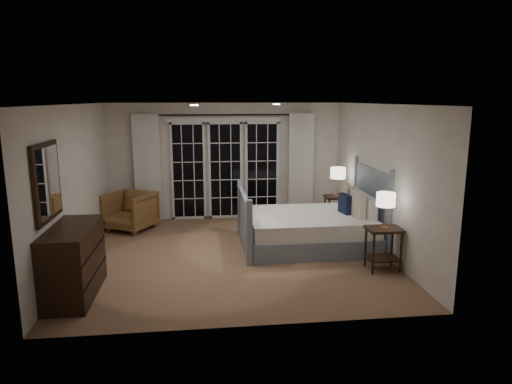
{
  "coord_description": "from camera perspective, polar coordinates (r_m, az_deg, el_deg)",
  "views": [
    {
      "loc": [
        -0.51,
        -7.33,
        2.59
      ],
      "look_at": [
        0.38,
        0.09,
        1.05
      ],
      "focal_mm": 32.0,
      "sensor_mm": 36.0,
      "label": 1
    }
  ],
  "objects": [
    {
      "name": "mirror",
      "position": [
        6.36,
        -24.65,
        1.16
      ],
      "size": [
        0.05,
        0.85,
        1.0
      ],
      "color": "#312010",
      "rests_on": "wall_left"
    },
    {
      "name": "wall_left",
      "position": [
        7.71,
        -21.69,
        0.8
      ],
      "size": [
        0.02,
        5.0,
        2.5
      ],
      "primitive_type": "cube",
      "color": "white",
      "rests_on": "floor"
    },
    {
      "name": "downlight_b",
      "position": [
        6.93,
        -7.73,
        10.71
      ],
      "size": [
        0.12,
        0.12,
        0.01
      ],
      "primitive_type": "cylinder",
      "color": "white",
      "rests_on": "ceiling"
    },
    {
      "name": "wall_back",
      "position": [
        9.94,
        -3.86,
        3.85
      ],
      "size": [
        5.0,
        0.02,
        2.5
      ],
      "primitive_type": "cube",
      "color": "white",
      "rests_on": "floor"
    },
    {
      "name": "dresser",
      "position": [
        6.56,
        -21.87,
        -8.08
      ],
      "size": [
        0.57,
        1.33,
        0.94
      ],
      "color": "#312010",
      "rests_on": "floor"
    },
    {
      "name": "lamp_right",
      "position": [
        9.36,
        10.21,
        2.32
      ],
      "size": [
        0.3,
        0.3,
        0.59
      ],
      "color": "tan",
      "rests_on": "nightstand_right"
    },
    {
      "name": "nightstand_left",
      "position": [
        7.25,
        15.63,
        -6.06
      ],
      "size": [
        0.51,
        0.41,
        0.67
      ],
      "color": "#312010",
      "rests_on": "floor"
    },
    {
      "name": "bed",
      "position": [
        8.19,
        7.01,
        -4.39
      ],
      "size": [
        2.36,
        1.7,
        1.38
      ],
      "color": "gray",
      "rests_on": "floor"
    },
    {
      "name": "nightstand_right",
      "position": [
        9.5,
        10.06,
        -1.78
      ],
      "size": [
        0.49,
        0.39,
        0.64
      ],
      "color": "#312010",
      "rests_on": "floor"
    },
    {
      "name": "ceiling",
      "position": [
        7.35,
        -2.93,
        10.92
      ],
      "size": [
        5.0,
        5.0,
        0.0
      ],
      "primitive_type": "plane",
      "rotation": [
        3.14,
        0.0,
        0.0
      ],
      "color": "white",
      "rests_on": "wall_back"
    },
    {
      "name": "armchair",
      "position": [
        9.44,
        -15.42,
        -2.32
      ],
      "size": [
        1.13,
        1.14,
        0.77
      ],
      "primitive_type": "imported",
      "rotation": [
        0.0,
        0.0,
        -0.52
      ],
      "color": "brown",
      "rests_on": "floor"
    },
    {
      "name": "wall_front",
      "position": [
        5.04,
        -0.79,
        -3.77
      ],
      "size": [
        5.0,
        0.02,
        2.5
      ],
      "primitive_type": "cube",
      "color": "white",
      "rests_on": "floor"
    },
    {
      "name": "lamp_left",
      "position": [
        7.08,
        15.92,
        -0.98
      ],
      "size": [
        0.28,
        0.28,
        0.54
      ],
      "color": "tan",
      "rests_on": "nightstand_left"
    },
    {
      "name": "french_doors",
      "position": [
        9.92,
        -3.84,
        2.91
      ],
      "size": [
        2.5,
        0.04,
        2.2
      ],
      "color": "black",
      "rests_on": "wall_back"
    },
    {
      "name": "curtain_left",
      "position": [
        9.89,
        -13.42,
        2.93
      ],
      "size": [
        0.55,
        0.1,
        2.25
      ],
      "primitive_type": "cube",
      "color": "white",
      "rests_on": "curtain_rod"
    },
    {
      "name": "floor",
      "position": [
        7.79,
        -2.74,
        -7.79
      ],
      "size": [
        5.0,
        5.0,
        0.0
      ],
      "primitive_type": "plane",
      "color": "#8C634B",
      "rests_on": "ground"
    },
    {
      "name": "wall_right",
      "position": [
        8.04,
        15.24,
        1.63
      ],
      "size": [
        0.02,
        5.0,
        2.5
      ],
      "primitive_type": "cube",
      "color": "white",
      "rests_on": "floor"
    },
    {
      "name": "curtain_rod",
      "position": [
        9.75,
        -3.91,
        9.61
      ],
      "size": [
        3.5,
        0.03,
        0.03
      ],
      "primitive_type": "cylinder",
      "rotation": [
        0.0,
        1.57,
        0.0
      ],
      "color": "black",
      "rests_on": "wall_back"
    },
    {
      "name": "downlight_a",
      "position": [
        8.04,
        2.57,
        10.91
      ],
      "size": [
        0.12,
        0.12,
        0.01
      ],
      "primitive_type": "cylinder",
      "color": "white",
      "rests_on": "ceiling"
    },
    {
      "name": "curtain_right",
      "position": [
        10.06,
        5.63,
        3.34
      ],
      "size": [
        0.55,
        0.1,
        2.25
      ],
      "primitive_type": "cube",
      "color": "white",
      "rests_on": "curtain_rod"
    }
  ]
}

